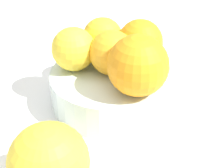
% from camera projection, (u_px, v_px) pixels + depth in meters
% --- Properties ---
extents(ground_plane, '(1.10, 1.10, 0.02)m').
position_uv_depth(ground_plane, '(112.00, 106.00, 0.51)').
color(ground_plane, white).
extents(fruit_bowl, '(0.18, 0.18, 0.05)m').
position_uv_depth(fruit_bowl, '(112.00, 88.00, 0.50)').
color(fruit_bowl, silver).
rests_on(fruit_bowl, ground_plane).
extents(orange_in_bowl_0, '(0.06, 0.06, 0.06)m').
position_uv_depth(orange_in_bowl_0, '(74.00, 49.00, 0.47)').
color(orange_in_bowl_0, yellow).
rests_on(orange_in_bowl_0, fruit_bowl).
extents(orange_in_bowl_1, '(0.06, 0.06, 0.06)m').
position_uv_depth(orange_in_bowl_1, '(103.00, 37.00, 0.51)').
color(orange_in_bowl_1, yellow).
rests_on(orange_in_bowl_1, fruit_bowl).
extents(orange_in_bowl_2, '(0.06, 0.06, 0.06)m').
position_uv_depth(orange_in_bowl_2, '(110.00, 53.00, 0.46)').
color(orange_in_bowl_2, '#F9A823').
rests_on(orange_in_bowl_2, fruit_bowl).
extents(orange_in_bowl_3, '(0.07, 0.07, 0.07)m').
position_uv_depth(orange_in_bowl_3, '(140.00, 42.00, 0.49)').
color(orange_in_bowl_3, orange).
rests_on(orange_in_bowl_3, fruit_bowl).
extents(orange_in_bowl_4, '(0.08, 0.08, 0.08)m').
position_uv_depth(orange_in_bowl_4, '(138.00, 66.00, 0.42)').
color(orange_in_bowl_4, orange).
rests_on(orange_in_bowl_4, fruit_bowl).
extents(orange_loose_0, '(0.08, 0.08, 0.08)m').
position_uv_depth(orange_loose_0, '(49.00, 162.00, 0.35)').
color(orange_loose_0, yellow).
rests_on(orange_loose_0, ground_plane).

